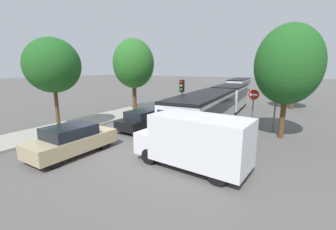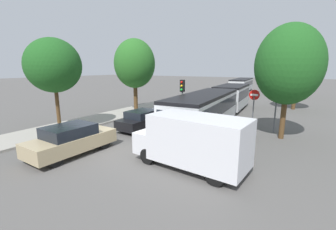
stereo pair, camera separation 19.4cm
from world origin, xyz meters
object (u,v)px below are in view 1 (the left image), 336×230
Objects in this scene: white_van at (195,140)px; no_entry_sign at (253,103)px; city_bus_rear at (240,84)px; traffic_light at (182,92)px; tree_right_near at (286,67)px; tree_right_far at (300,66)px; tree_right_mid at (295,70)px; tree_left_mid at (134,65)px; tree_left_near at (53,66)px; queued_car_tan at (72,140)px; direction_sign_post at (276,95)px; queued_car_navy at (175,108)px; articulated_bus at (217,102)px; queued_car_blue at (201,100)px; queued_car_black at (142,120)px; queued_car_graphite at (217,95)px.

no_entry_sign is (0.94, 7.71, 0.64)m from white_van.
traffic_light is (1.82, -26.38, 1.12)m from city_bus_rear.
tree_right_far reaches higher than tree_right_near.
tree_left_mid is at bearing -144.56° from tree_right_mid.
tree_left_near is (-6.22, -6.19, 1.91)m from traffic_light.
queued_car_tan is 12.67m from direction_sign_post.
white_van is (5.87, -8.98, 0.47)m from queued_car_navy.
tree_right_far is at bearing 88.89° from tree_right_near.
articulated_bus is 2.80× the size of tree_right_mid.
queued_car_blue reaches higher than queued_car_tan.
city_bus_rear is 26.46m from traffic_light.
queued_car_navy is at bearing -52.06° from white_van.
tree_right_near reaches higher than no_entry_sign.
queued_car_blue is (0.02, 16.54, 0.02)m from queued_car_tan.
no_entry_sign is at bearing 52.54° from articulated_bus.
white_van is (5.90, -33.08, -0.14)m from city_bus_rear.
articulated_bus is 4.31× the size of queued_car_black.
tree_left_near reaches higher than traffic_light.
queued_car_graphite is 14.35m from no_entry_sign.
tree_left_mid is (-0.09, 8.33, 0.14)m from tree_left_near.
queued_car_tan is at bearing -26.80° from tree_left_near.
queued_car_blue is 0.66× the size of tree_right_far.
tree_right_mid is (8.76, 14.49, 3.38)m from queued_car_black.
tree_right_far is (0.24, 11.52, 0.52)m from tree_right_mid.
city_bus_rear reaches higher than white_van.
no_entry_sign is 13.58m from tree_left_near.
no_entry_sign is (6.74, -12.62, 1.16)m from queued_car_graphite.
tree_right_mid is at bearing -153.27° from city_bus_rear.
tree_right_far is (3.24, 29.89, 3.35)m from white_van.
articulated_bus is at bearing -105.43° from tree_right_far.
tree_right_far is (9.10, 15.06, 3.81)m from queued_car_blue.
no_entry_sign is 11.09m from tree_right_mid.
traffic_light is (1.67, 2.82, 1.81)m from queued_car_black.
queued_car_tan reaches higher than queued_car_graphite.
tree_right_near is (8.65, -8.18, 3.55)m from queued_car_blue.
no_entry_sign is 0.42× the size of tree_right_near.
tree_left_near is at bearing -44.44° from articulated_bus.
city_bus_rear is 2.58× the size of queued_car_tan.
tree_right_far is at bearing -29.26° from queued_car_blue.
tree_right_far reaches higher than direction_sign_post.
tree_right_near reaches higher than queued_car_black.
city_bus_rear is 1.66× the size of tree_right_near.
queued_car_blue is 0.74× the size of tree_right_mid.
queued_car_navy is at bearing 1.72° from tree_left_mid.
tree_right_far is at bearing -14.22° from queued_car_tan.
queued_car_blue is (-0.11, 10.95, 0.09)m from queued_car_black.
city_bus_rear is at bearing 108.20° from tree_right_near.
tree_right_near is (5.08, -3.21, 2.88)m from articulated_bus.
articulated_bus is at bearing 7.12° from tree_left_mid.
queued_car_graphite is 0.61× the size of tree_right_far.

